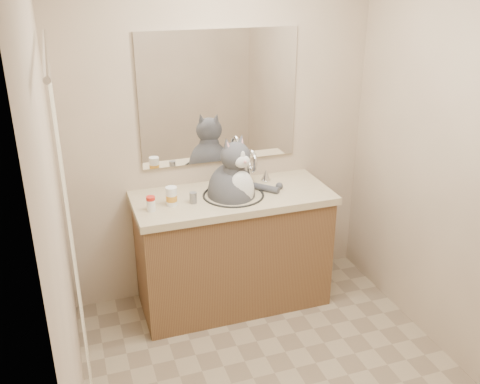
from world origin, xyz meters
name	(u,v)px	position (x,y,z in m)	size (l,w,h in m)	color
room	(293,202)	(0.00, 0.00, 1.20)	(2.22, 2.52, 2.42)	gray
vanity	(233,247)	(0.00, 0.96, 0.44)	(1.34, 0.59, 1.12)	brown
mirror	(220,98)	(0.00, 1.24, 1.45)	(1.10, 0.02, 0.90)	white
shower_curtain	(75,257)	(-1.05, 0.10, 1.03)	(0.02, 1.30, 1.93)	beige
cat	(233,189)	(0.00, 0.95, 0.89)	(0.53, 0.43, 0.64)	#414145
pill_bottle_redcap	(151,204)	(-0.57, 0.88, 0.90)	(0.06, 0.06, 0.10)	white
pill_bottle_orange	(172,197)	(-0.42, 0.92, 0.91)	(0.10, 0.10, 0.12)	white
grey_canister	(193,198)	(-0.29, 0.91, 0.89)	(0.05, 0.05, 0.07)	slate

